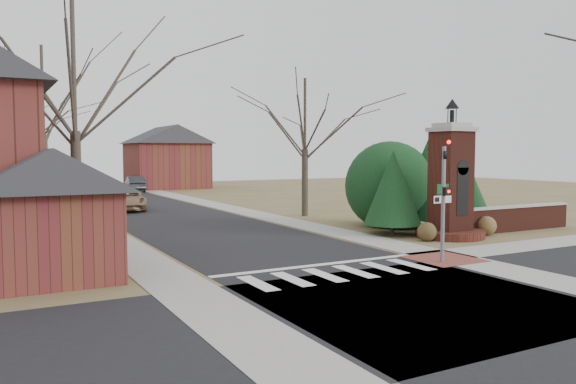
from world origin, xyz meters
TOP-DOWN VIEW (x-y plane):
  - ground at (0.00, 0.00)m, footprint 120.00×120.00m
  - main_street at (0.00, 22.00)m, footprint 8.00×70.00m
  - cross_street at (0.00, -3.00)m, footprint 120.00×8.00m
  - crosswalk_zone at (0.00, 0.80)m, footprint 8.00×2.20m
  - stop_bar at (0.00, 2.30)m, footprint 8.00×0.35m
  - sidewalk_right_main at (5.20, 22.00)m, footprint 2.00×60.00m
  - sidewalk_left at (-5.20, 22.00)m, footprint 2.00×60.00m
  - curb_apron at (4.80, 1.00)m, footprint 2.40×2.40m
  - traffic_signal_pole at (4.30, 0.57)m, footprint 0.28×0.41m
  - sign_post at (5.59, 1.99)m, footprint 0.90×0.07m
  - brick_gate_monument at (9.00, 4.99)m, footprint 3.20×3.20m
  - brick_garden_wall at (13.50, 5.00)m, footprint 7.50×0.50m
  - garage_left at (-8.52, 4.49)m, footprint 4.80×4.80m
  - house_distant_right at (7.99, 47.99)m, footprint 8.80×8.80m
  - evergreen_near at (7.20, 7.00)m, footprint 2.80×2.80m
  - evergreen_mid at (10.50, 8.20)m, footprint 3.40×3.40m
  - evergreen_far at (12.50, 7.20)m, footprint 2.40×2.40m
  - evergreen_mass at (9.00, 9.50)m, footprint 4.80×4.80m
  - bare_tree_0 at (-7.00, 9.00)m, footprint 8.05×8.05m
  - bare_tree_1 at (-7.00, 22.00)m, footprint 8.40×8.40m
  - bare_tree_2 at (-7.50, 35.00)m, footprint 7.35×7.35m
  - bare_tree_3 at (7.50, 16.00)m, footprint 7.00×7.00m
  - pickup_truck at (-1.60, 24.99)m, footprint 3.28×5.66m
  - distant_car at (3.40, 43.59)m, footprint 2.14×4.87m
  - dry_shrub_left at (7.22, 4.60)m, footprint 0.86×0.86m
  - dry_shrub_right at (11.00, 4.60)m, footprint 0.93×0.93m

SIDE VIEW (x-z plane):
  - ground at x=0.00m, z-range 0.00..0.00m
  - main_street at x=0.00m, z-range 0.00..0.01m
  - cross_street at x=0.00m, z-range 0.00..0.01m
  - crosswalk_zone at x=0.00m, z-range 0.00..0.02m
  - stop_bar at x=0.00m, z-range 0.00..0.02m
  - sidewalk_right_main at x=5.20m, z-range 0.00..0.02m
  - sidewalk_left at x=-5.20m, z-range 0.00..0.02m
  - curb_apron at x=4.80m, z-range 0.00..0.02m
  - dry_shrub_left at x=7.22m, z-range 0.00..0.86m
  - dry_shrub_right at x=11.00m, z-range 0.00..0.93m
  - brick_garden_wall at x=13.50m, z-range 0.01..1.31m
  - pickup_truck at x=-1.60m, z-range 0.00..1.48m
  - distant_car at x=3.40m, z-range 0.00..1.56m
  - evergreen_far at x=12.50m, z-range 0.25..3.55m
  - sign_post at x=5.59m, z-range 0.57..3.32m
  - brick_gate_monument at x=9.00m, z-range -1.07..5.40m
  - garage_left at x=-8.52m, z-range 0.09..4.38m
  - evergreen_near at x=7.20m, z-range 0.25..4.35m
  - evergreen_mass at x=9.00m, z-range 0.00..4.80m
  - traffic_signal_pole at x=4.30m, z-range 0.34..4.84m
  - evergreen_mid at x=10.50m, z-range 0.25..4.95m
  - house_distant_right at x=7.99m, z-range 0.00..7.30m
  - bare_tree_3 at x=7.50m, z-range 1.84..11.54m
  - bare_tree_2 at x=-7.50m, z-range 1.93..12.12m
  - bare_tree_0 at x=-7.00m, z-range 2.12..13.27m
  - bare_tree_1 at x=-7.00m, z-range 2.21..13.85m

